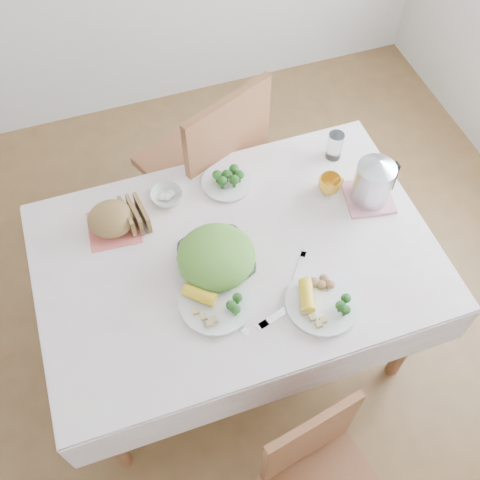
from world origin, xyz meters
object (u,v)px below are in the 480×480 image
object	(u,v)px
chair_far	(200,169)
dining_table	(237,302)
yellow_mug	(330,184)
salad_bowl	(216,261)
dinner_plate_right	(322,303)
electric_kettle	(374,179)
dinner_plate_left	(216,303)

from	to	relation	value
chair_far	dining_table	bearing A→B (deg)	62.14
dining_table	yellow_mug	bearing A→B (deg)	20.97
dining_table	salad_bowl	distance (m)	0.43
chair_far	dinner_plate_right	world-z (taller)	chair_far
dining_table	yellow_mug	xyz separation A→B (m)	(0.46, 0.17, 0.42)
dining_table	salad_bowl	size ratio (longest dim) A/B	5.15
dinner_plate_right	yellow_mug	bearing A→B (deg)	63.58
dinner_plate_right	electric_kettle	distance (m)	0.54
dinner_plate_right	electric_kettle	size ratio (longest dim) A/B	1.25
chair_far	dinner_plate_right	size ratio (longest dim) A/B	3.96
chair_far	salad_bowl	world-z (taller)	chair_far
dining_table	dinner_plate_left	distance (m)	0.46
chair_far	dinner_plate_left	world-z (taller)	chair_far
dinner_plate_left	yellow_mug	bearing A→B (deg)	30.67
electric_kettle	yellow_mug	bearing A→B (deg)	161.82
dining_table	electric_kettle	size ratio (longest dim) A/B	6.61
salad_bowl	dinner_plate_left	size ratio (longest dim) A/B	1.02
dinner_plate_right	electric_kettle	world-z (taller)	electric_kettle
electric_kettle	dinner_plate_left	bearing A→B (deg)	-143.67
chair_far	electric_kettle	xyz separation A→B (m)	(0.54, -0.63, 0.42)
salad_bowl	yellow_mug	bearing A→B (deg)	20.19
dining_table	electric_kettle	world-z (taller)	electric_kettle
dinner_plate_left	electric_kettle	xyz separation A→B (m)	(0.73, 0.26, 0.11)
dinner_plate_left	dinner_plate_right	distance (m)	0.38
chair_far	dinner_plate_right	distance (m)	1.07
dining_table	dinner_plate_right	size ratio (longest dim) A/B	5.27
dinner_plate_right	salad_bowl	bearing A→B (deg)	138.00
salad_bowl	chair_far	bearing A→B (deg)	79.51
dining_table	chair_far	distance (m)	0.72
dining_table	chair_far	world-z (taller)	chair_far
yellow_mug	electric_kettle	world-z (taller)	electric_kettle
dining_table	yellow_mug	distance (m)	0.65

